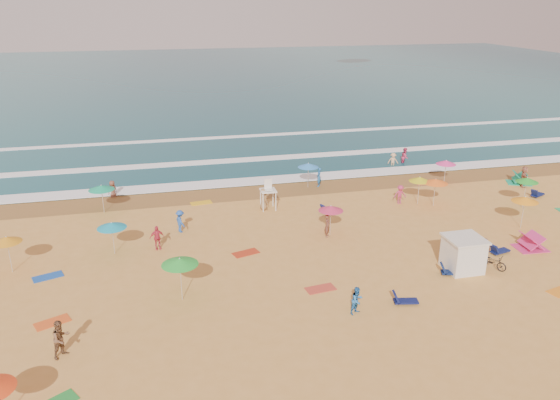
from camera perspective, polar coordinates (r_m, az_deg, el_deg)
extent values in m
plane|color=gold|center=(36.41, 5.98, -5.11)|extent=(220.00, 220.00, 0.00)
cube|color=#0C4756|center=(116.53, -7.86, 12.48)|extent=(220.00, 140.00, 0.18)
plane|color=olive|center=(47.49, 1.08, 1.20)|extent=(220.00, 220.00, 0.00)
cube|color=white|center=(49.76, 0.37, 2.22)|extent=(200.00, 2.20, 0.05)
cube|color=white|center=(56.28, -1.32, 4.38)|extent=(200.00, 1.60, 0.05)
cube|color=white|center=(65.78, -3.15, 6.71)|extent=(200.00, 1.20, 0.05)
cube|color=silver|center=(34.98, 18.58, -5.43)|extent=(2.00, 2.00, 2.00)
cube|color=silver|center=(34.55, 18.78, -3.84)|extent=(2.20, 2.20, 0.12)
imported|color=black|center=(35.98, 21.33, -6.01)|extent=(1.45, 1.81, 0.92)
cone|color=orange|center=(44.58, 15.96, 1.91)|extent=(1.92, 1.92, 0.35)
cone|color=#1592B0|center=(36.36, -17.18, -2.53)|extent=(1.86, 1.86, 0.35)
cone|color=gold|center=(44.67, 14.39, 2.13)|extent=(1.69, 1.69, 0.35)
cone|color=#2F83D7|center=(47.27, 2.97, 3.65)|extent=(1.81, 1.81, 0.35)
cone|color=#13A070|center=(43.66, -18.17, 1.25)|extent=(1.95, 1.95, 0.35)
cone|color=green|center=(29.89, -10.43, -6.34)|extent=(2.00, 2.00, 0.35)
cone|color=orange|center=(42.39, 24.24, 0.08)|extent=(1.85, 1.85, 0.35)
cone|color=#C62C55|center=(37.69, 5.34, -0.86)|extent=(1.73, 1.73, 0.35)
cone|color=orange|center=(36.22, -26.67, -3.71)|extent=(1.71, 1.71, 0.35)
cone|color=green|center=(46.45, 24.41, 1.94)|extent=(1.70, 1.70, 0.35)
cone|color=#F0358B|center=(50.54, 16.97, 3.79)|extent=(1.75, 1.75, 0.35)
cube|color=#0E164A|center=(30.81, 13.02, -10.25)|extent=(1.39, 0.81, 0.34)
cube|color=#0E1D4A|center=(34.49, 17.56, -7.22)|extent=(1.41, 0.93, 0.34)
cube|color=#0F194E|center=(38.30, 22.01, -4.97)|extent=(1.39, 0.85, 0.34)
cube|color=#0F194C|center=(50.36, 25.32, 0.51)|extent=(1.42, 1.04, 0.34)
cube|color=#101850|center=(42.36, 5.17, -1.07)|extent=(1.41, 0.96, 0.34)
cube|color=#DC521B|center=(30.86, -22.69, -11.70)|extent=(1.90, 1.48, 0.03)
cube|color=#1B4CAA|center=(35.56, -23.09, -7.38)|extent=(1.89, 1.38, 0.03)
cube|color=gold|center=(44.60, -8.23, -0.30)|extent=(1.80, 1.08, 0.03)
cube|color=#BC3C2C|center=(31.60, 4.26, -9.23)|extent=(1.80, 1.07, 0.03)
cube|color=#B13016|center=(35.70, -3.59, -5.54)|extent=(1.88, 1.31, 0.03)
cube|color=red|center=(50.53, 14.99, 1.69)|extent=(1.83, 1.16, 0.03)
imported|color=#2465AB|center=(47.97, 4.08, 2.40)|extent=(0.65, 0.73, 1.68)
imported|color=#E29E77|center=(35.91, 20.57, -5.12)|extent=(1.18, 0.79, 1.86)
imported|color=tan|center=(54.84, 11.72, 4.02)|extent=(1.14, 0.79, 1.62)
imported|color=#CC335A|center=(56.01, 12.93, 4.41)|extent=(1.13, 1.15, 1.87)
imported|color=#266CB3|center=(29.22, 8.06, -10.34)|extent=(0.93, 0.86, 1.53)
imported|color=brown|center=(47.49, -17.08, 0.99)|extent=(0.95, 0.91, 1.63)
imported|color=#CE334A|center=(36.77, -12.73, -3.85)|extent=(1.02, 0.58, 1.64)
imported|color=#B52D57|center=(44.83, 12.43, 0.57)|extent=(1.03, 0.62, 1.55)
imported|color=#2553AC|center=(39.08, -10.37, -2.20)|extent=(0.95, 1.20, 1.63)
imported|color=olive|center=(42.53, -1.72, 0.10)|extent=(0.80, 0.98, 1.73)
imported|color=brown|center=(27.66, -21.90, -13.29)|extent=(1.14, 1.14, 1.86)
imported|color=brown|center=(37.86, 4.98, -2.70)|extent=(0.61, 0.70, 1.61)
imported|color=#AD694F|center=(52.26, 24.13, 2.25)|extent=(1.16, 1.80, 1.86)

